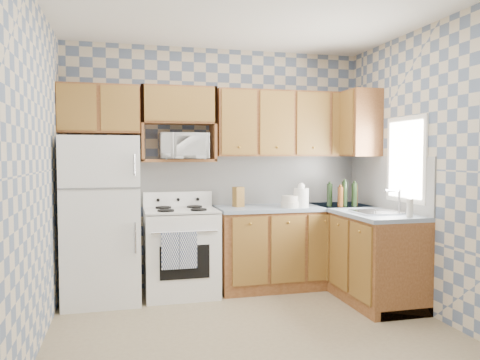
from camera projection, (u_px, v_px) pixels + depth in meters
name	position (u px, v px, depth m)	size (l,w,h in m)	color
floor	(256.00, 334.00, 3.89)	(3.40, 3.40, 0.00)	#806E52
back_wall	(218.00, 168.00, 5.37)	(3.40, 0.02, 2.70)	slate
right_wall	(436.00, 171.00, 4.24)	(0.02, 3.20, 2.70)	slate
backsplash_back	(252.00, 180.00, 5.47)	(2.60, 0.01, 0.56)	silver
backsplash_right	(387.00, 182.00, 5.02)	(0.01, 1.60, 0.56)	silver
refrigerator	(102.00, 219.00, 4.75)	(0.75, 0.70, 1.68)	white
stove_body	(181.00, 253.00, 4.99)	(0.76, 0.65, 0.90)	white
cooktop	(181.00, 210.00, 4.97)	(0.76, 0.65, 0.03)	silver
backguard	(178.00, 199.00, 5.23)	(0.76, 0.08, 0.17)	white
dish_towel_left	(170.00, 251.00, 4.62)	(0.17, 0.03, 0.37)	navy
dish_towel_right	(188.00, 250.00, 4.66)	(0.17, 0.03, 0.37)	navy
base_cabinets_back	(294.00, 248.00, 5.33)	(1.75, 0.60, 0.88)	brown
base_cabinets_right	(361.00, 254.00, 4.99)	(0.60, 1.60, 0.88)	brown
countertop_back	(295.00, 207.00, 5.30)	(1.77, 0.63, 0.04)	gray
countertop_right	(362.00, 211.00, 4.96)	(0.63, 1.60, 0.04)	gray
upper_cabinets_back	(291.00, 124.00, 5.39)	(1.75, 0.33, 0.74)	brown
upper_cabinets_fridge	(99.00, 109.00, 4.87)	(0.82, 0.33, 0.50)	brown
upper_cabinets_right	(354.00, 124.00, 5.38)	(0.33, 0.70, 0.74)	brown
microwave_shelf	(179.00, 161.00, 5.10)	(0.80, 0.33, 0.03)	brown
microwave	(184.00, 146.00, 5.04)	(0.51, 0.34, 0.28)	white
sink	(380.00, 213.00, 4.62)	(0.48, 0.40, 0.03)	#B7B7BC
window	(406.00, 159.00, 4.66)	(0.02, 0.66, 0.86)	white
bottle_0	(344.00, 194.00, 5.21)	(0.06, 0.06, 0.28)	black
bottle_1	(354.00, 195.00, 5.19)	(0.06, 0.06, 0.26)	black
bottle_2	(355.00, 195.00, 5.29)	(0.06, 0.06, 0.24)	#582C10
bottle_3	(340.00, 197.00, 5.15)	(0.06, 0.06, 0.22)	#582C10
bottle_4	(330.00, 195.00, 5.23)	(0.06, 0.06, 0.25)	black
knife_block	(238.00, 197.00, 5.19)	(0.10, 0.10, 0.22)	brown
electric_kettle	(301.00, 198.00, 5.14)	(0.17, 0.17, 0.21)	white
food_containers	(290.00, 202.00, 5.10)	(0.20, 0.20, 0.13)	beige
soap_bottle	(410.00, 208.00, 4.32)	(0.06, 0.06, 0.17)	beige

